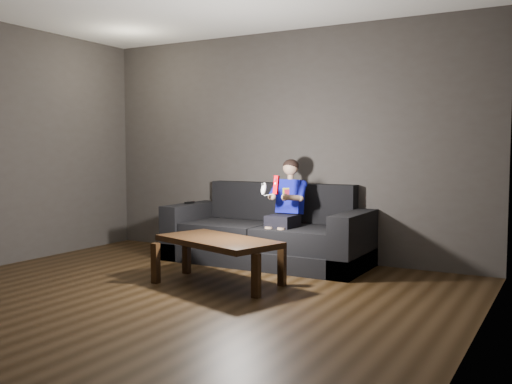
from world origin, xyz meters
The scene contains 9 objects.
floor centered at (0.00, 0.00, 0.00)m, with size 5.00×5.00×0.00m, color black.
back_wall centered at (0.00, 2.50, 1.35)m, with size 5.00×0.04×2.70m, color #37322F.
right_wall centered at (2.50, 0.00, 1.35)m, with size 0.04×5.00×2.70m, color #37322F.
sofa centered at (0.01, 2.08, 0.29)m, with size 2.33×1.00×0.90m.
child centered at (0.28, 2.01, 0.73)m, with size 0.43×0.52×1.05m.
wii_remote_red centered at (0.36, 1.61, 0.93)m, with size 0.05×0.07×0.20m.
nunchuk_white centered at (0.21, 1.61, 0.88)m, with size 0.07×0.09×0.14m.
wii_remote_black centered at (-1.03, 2.00, 0.65)m, with size 0.06×0.14×0.03m.
coffee_table centered at (0.11, 0.88, 0.39)m, with size 1.36×0.96×0.45m.
Camera 1 is at (3.06, -3.65, 1.29)m, focal length 40.00 mm.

